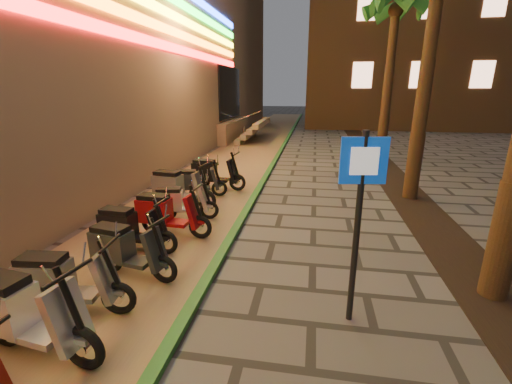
% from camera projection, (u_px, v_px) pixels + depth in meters
% --- Properties ---
extents(ground, '(120.00, 120.00, 0.00)m').
position_uv_depth(ground, '(239.00, 362.00, 4.03)').
color(ground, '#474442').
rests_on(ground, ground).
extents(parking_strip, '(3.40, 60.00, 0.01)m').
position_uv_depth(parking_strip, '(229.00, 168.00, 13.87)').
color(parking_strip, '#8C7251').
rests_on(parking_strip, ground).
extents(green_curb, '(0.18, 60.00, 0.10)m').
position_uv_depth(green_curb, '(271.00, 168.00, 13.59)').
color(green_curb, '#286A28').
rests_on(green_curb, ground).
extents(planting_strip, '(1.20, 40.00, 0.02)m').
position_uv_depth(planting_strip, '(431.00, 223.00, 8.17)').
color(planting_strip, black).
rests_on(planting_strip, ground).
extents(palm_d, '(2.97, 3.02, 7.16)m').
position_uv_depth(palm_d, '(396.00, 10.00, 13.04)').
color(palm_d, '#472D19').
rests_on(palm_d, ground).
extents(pedestrian_sign, '(0.57, 0.13, 2.63)m').
position_uv_depth(pedestrian_sign, '(360.00, 204.00, 4.30)').
color(pedestrian_sign, black).
rests_on(pedestrian_sign, ground).
extents(scooter_4, '(1.83, 0.73, 1.29)m').
position_uv_depth(scooter_4, '(21.00, 313.00, 4.04)').
color(scooter_4, black).
rests_on(scooter_4, ground).
extents(scooter_5, '(1.65, 0.62, 1.16)m').
position_uv_depth(scooter_5, '(63.00, 281.00, 4.80)').
color(scooter_5, black).
rests_on(scooter_5, ground).
extents(scooter_6, '(1.62, 0.69, 1.14)m').
position_uv_depth(scooter_6, '(124.00, 249.00, 5.79)').
color(scooter_6, black).
rests_on(scooter_6, ground).
extents(scooter_7, '(1.59, 0.56, 1.12)m').
position_uv_depth(scooter_7, '(129.00, 227.00, 6.69)').
color(scooter_7, black).
rests_on(scooter_7, ground).
extents(scooter_8, '(1.68, 0.59, 1.18)m').
position_uv_depth(scooter_8, '(165.00, 213.00, 7.39)').
color(scooter_8, black).
rests_on(scooter_8, ground).
extents(scooter_9, '(1.51, 0.71, 1.06)m').
position_uv_depth(scooter_9, '(179.00, 202.00, 8.27)').
color(scooter_9, black).
rests_on(scooter_9, ground).
extents(scooter_10, '(1.81, 0.75, 1.27)m').
position_uv_depth(scooter_10, '(177.00, 187.00, 9.17)').
color(scooter_10, black).
rests_on(scooter_10, ground).
extents(scooter_11, '(1.50, 0.78, 1.06)m').
position_uv_depth(scooter_11, '(195.00, 182.00, 10.01)').
color(scooter_11, black).
rests_on(scooter_11, ground).
extents(scooter_12, '(1.74, 0.62, 1.22)m').
position_uv_depth(scooter_12, '(212.00, 173.00, 10.82)').
color(scooter_12, black).
rests_on(scooter_12, ground).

